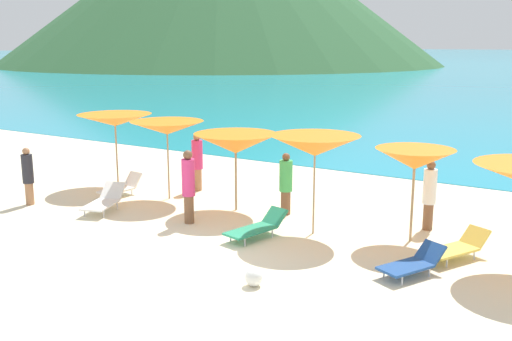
{
  "coord_description": "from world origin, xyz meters",
  "views": [
    {
      "loc": [
        7.22,
        -8.5,
        4.42
      ],
      "look_at": [
        -0.6,
        4.07,
        1.2
      ],
      "focal_mm": 41.06,
      "sensor_mm": 36.0,
      "label": 1
    }
  ],
  "objects_px": {
    "lounge_chair_1": "(105,200)",
    "beachgoer_4": "(286,182)",
    "umbrella_0": "(115,120)",
    "lounge_chair_0": "(413,263)",
    "beachgoer_3": "(28,175)",
    "beach_ball": "(254,277)",
    "lounge_chair_4": "(457,247)",
    "lounge_chair_3": "(257,227)",
    "beachgoer_2": "(429,193)",
    "lounge_chair_2": "(121,187)",
    "beachgoer_0": "(197,160)",
    "umbrella_4": "(415,159)",
    "umbrella_3": "(315,146)",
    "beachgoer_1": "(188,185)",
    "umbrella_1": "(167,128)",
    "umbrella_2": "(236,143)"
  },
  "relations": [
    {
      "from": "beachgoer_4",
      "to": "umbrella_0",
      "type": "bearing_deg",
      "value": 18.87
    },
    {
      "from": "umbrella_0",
      "to": "beach_ball",
      "type": "relative_size",
      "value": 6.86
    },
    {
      "from": "beachgoer_4",
      "to": "beach_ball",
      "type": "bearing_deg",
      "value": 129.87
    },
    {
      "from": "umbrella_4",
      "to": "beach_ball",
      "type": "height_order",
      "value": "umbrella_4"
    },
    {
      "from": "umbrella_3",
      "to": "umbrella_0",
      "type": "bearing_deg",
      "value": 172.55
    },
    {
      "from": "lounge_chair_4",
      "to": "umbrella_1",
      "type": "bearing_deg",
      "value": -157.54
    },
    {
      "from": "lounge_chair_4",
      "to": "beachgoer_2",
      "type": "relative_size",
      "value": 0.96
    },
    {
      "from": "lounge_chair_0",
      "to": "beachgoer_4",
      "type": "xyz_separation_m",
      "value": [
        -4.13,
        2.35,
        0.61
      ]
    },
    {
      "from": "umbrella_4",
      "to": "beachgoer_0",
      "type": "bearing_deg",
      "value": 170.43
    },
    {
      "from": "lounge_chair_0",
      "to": "beachgoer_4",
      "type": "relative_size",
      "value": 0.91
    },
    {
      "from": "beachgoer_0",
      "to": "beach_ball",
      "type": "relative_size",
      "value": 5.2
    },
    {
      "from": "umbrella_0",
      "to": "umbrella_3",
      "type": "relative_size",
      "value": 0.99
    },
    {
      "from": "umbrella_3",
      "to": "beachgoer_2",
      "type": "height_order",
      "value": "umbrella_3"
    },
    {
      "from": "umbrella_1",
      "to": "lounge_chair_1",
      "type": "bearing_deg",
      "value": -109.22
    },
    {
      "from": "umbrella_1",
      "to": "beachgoer_3",
      "type": "distance_m",
      "value": 4.05
    },
    {
      "from": "lounge_chair_2",
      "to": "beachgoer_0",
      "type": "relative_size",
      "value": 0.78
    },
    {
      "from": "umbrella_4",
      "to": "lounge_chair_0",
      "type": "bearing_deg",
      "value": -71.56
    },
    {
      "from": "umbrella_0",
      "to": "umbrella_3",
      "type": "xyz_separation_m",
      "value": [
        7.34,
        -0.96,
        0.01
      ]
    },
    {
      "from": "lounge_chair_1",
      "to": "lounge_chair_3",
      "type": "height_order",
      "value": "lounge_chair_1"
    },
    {
      "from": "beachgoer_4",
      "to": "lounge_chair_1",
      "type": "bearing_deg",
      "value": 45.95
    },
    {
      "from": "lounge_chair_2",
      "to": "beachgoer_4",
      "type": "bearing_deg",
      "value": 15.82
    },
    {
      "from": "umbrella_4",
      "to": "beachgoer_2",
      "type": "relative_size",
      "value": 1.26
    },
    {
      "from": "lounge_chair_1",
      "to": "beachgoer_1",
      "type": "height_order",
      "value": "beachgoer_1"
    },
    {
      "from": "lounge_chair_1",
      "to": "umbrella_3",
      "type": "bearing_deg",
      "value": -7.69
    },
    {
      "from": "umbrella_4",
      "to": "beachgoer_4",
      "type": "distance_m",
      "value": 3.64
    },
    {
      "from": "umbrella_4",
      "to": "beachgoer_1",
      "type": "relative_size",
      "value": 1.15
    },
    {
      "from": "umbrella_4",
      "to": "lounge_chair_1",
      "type": "distance_m",
      "value": 8.17
    },
    {
      "from": "beachgoer_3",
      "to": "umbrella_0",
      "type": "bearing_deg",
      "value": -59.28
    },
    {
      "from": "umbrella_2",
      "to": "lounge_chair_3",
      "type": "height_order",
      "value": "umbrella_2"
    },
    {
      "from": "umbrella_0",
      "to": "umbrella_3",
      "type": "bearing_deg",
      "value": -7.45
    },
    {
      "from": "umbrella_4",
      "to": "beachgoer_2",
      "type": "distance_m",
      "value": 1.45
    },
    {
      "from": "beachgoer_1",
      "to": "beachgoer_2",
      "type": "height_order",
      "value": "beachgoer_1"
    },
    {
      "from": "beachgoer_4",
      "to": "beachgoer_1",
      "type": "bearing_deg",
      "value": 67.6
    },
    {
      "from": "umbrella_0",
      "to": "beachgoer_4",
      "type": "bearing_deg",
      "value": 0.99
    },
    {
      "from": "beachgoer_1",
      "to": "beachgoer_2",
      "type": "relative_size",
      "value": 1.09
    },
    {
      "from": "lounge_chair_1",
      "to": "beachgoer_4",
      "type": "bearing_deg",
      "value": 8.06
    },
    {
      "from": "beachgoer_0",
      "to": "beachgoer_1",
      "type": "distance_m",
      "value": 3.35
    },
    {
      "from": "beach_ball",
      "to": "lounge_chair_4",
      "type": "bearing_deg",
      "value": 50.31
    },
    {
      "from": "umbrella_0",
      "to": "beachgoer_1",
      "type": "bearing_deg",
      "value": -23.36
    },
    {
      "from": "lounge_chair_3",
      "to": "beachgoer_2",
      "type": "distance_m",
      "value": 4.23
    },
    {
      "from": "umbrella_0",
      "to": "lounge_chair_4",
      "type": "height_order",
      "value": "umbrella_0"
    },
    {
      "from": "beachgoer_0",
      "to": "beachgoer_4",
      "type": "xyz_separation_m",
      "value": [
        3.53,
        -0.81,
        -0.08
      ]
    },
    {
      "from": "umbrella_2",
      "to": "beach_ball",
      "type": "distance_m",
      "value": 5.39
    },
    {
      "from": "lounge_chair_1",
      "to": "beachgoer_4",
      "type": "xyz_separation_m",
      "value": [
        4.31,
        2.3,
        0.57
      ]
    },
    {
      "from": "lounge_chair_4",
      "to": "beachgoer_1",
      "type": "height_order",
      "value": "beachgoer_1"
    },
    {
      "from": "lounge_chair_0",
      "to": "beachgoer_2",
      "type": "height_order",
      "value": "beachgoer_2"
    },
    {
      "from": "beachgoer_4",
      "to": "beachgoer_3",
      "type": "bearing_deg",
      "value": 42.26
    },
    {
      "from": "beach_ball",
      "to": "beachgoer_1",
      "type": "bearing_deg",
      "value": 144.65
    },
    {
      "from": "beachgoer_4",
      "to": "umbrella_3",
      "type": "bearing_deg",
      "value": 159.49
    },
    {
      "from": "beachgoer_1",
      "to": "beachgoer_3",
      "type": "height_order",
      "value": "beachgoer_1"
    }
  ]
}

